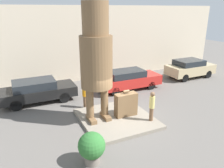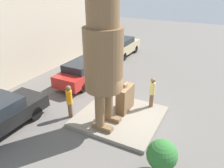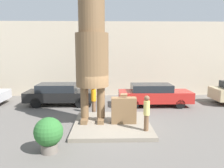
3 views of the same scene
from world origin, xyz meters
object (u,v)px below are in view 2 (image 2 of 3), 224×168
Objects in this scene: parked_car_red at (85,70)px; planter_pot at (162,156)px; tourist at (152,91)px; worker_hivis at (69,100)px; giant_suitcase at (125,98)px; statue_figure at (103,51)px; parked_car_tan at (121,46)px.

planter_pot is (-5.25, -6.59, -0.05)m from parked_car_red.
parked_car_red is (1.41, 4.97, -0.26)m from tourist.
giant_suitcase is at bearing -54.11° from worker_hivis.
worker_hivis is (-2.49, 3.24, -0.11)m from tourist.
statue_figure is 1.23× the size of parked_car_red.
tourist is 5.18m from parked_car_red.
statue_figure is at bearing 64.74° from planter_pot.
tourist reaches higher than parked_car_tan.
statue_figure is 3.69× the size of tourist.
tourist reaches higher than parked_car_red.
tourist reaches higher than giant_suitcase.
giant_suitcase is 4.55m from parked_car_red.
tourist is at bearing -29.57° from statue_figure.
giant_suitcase is 0.93× the size of tourist.
giant_suitcase reaches higher than parked_car_tan.
giant_suitcase is 0.35× the size of parked_car_tan.
worker_hivis is (-3.90, -1.73, 0.15)m from parked_car_red.
planter_pot is (-11.50, -6.93, -0.11)m from parked_car_tan.
worker_hivis is at bearing 91.98° from statue_figure.
tourist is 0.38× the size of parked_car_tan.
planter_pot is at bearing -137.60° from giant_suitcase.
parked_car_tan is (7.66, 5.32, -0.20)m from tourist.
worker_hivis reaches higher than parked_car_red.
planter_pot is at bearing -128.55° from parked_car_red.
parked_car_tan is 13.43m from planter_pot.
planter_pot is at bearing -148.91° from parked_car_tan.
statue_figure is 3.98× the size of giant_suitcase.
statue_figure is at bearing -88.02° from worker_hivis.
worker_hivis is (-1.58, 2.18, 0.12)m from giant_suitcase.
statue_figure is 5.96m from parked_car_red.
giant_suitcase is 0.87× the size of worker_hivis.
planter_pot is at bearing -105.51° from worker_hivis.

